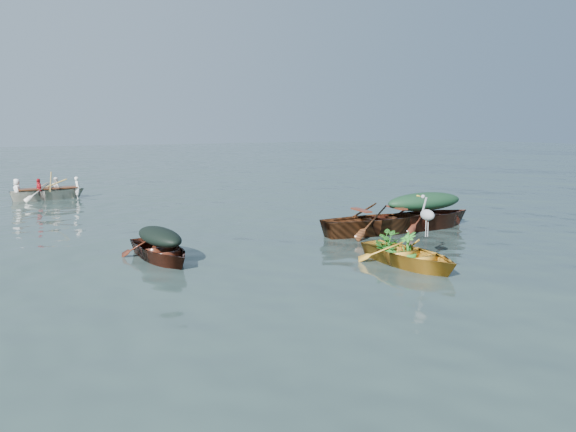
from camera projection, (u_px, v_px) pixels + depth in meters
name	position (u px, v px, depth m)	size (l,w,h in m)	color
ground	(354.00, 246.00, 13.93)	(140.00, 140.00, 0.00)	#2C3E3B
yellow_dinghy	(409.00, 266.00, 11.96)	(1.39, 3.21, 0.87)	gold
dark_covered_boat	(160.00, 260.00, 12.44)	(1.21, 3.26, 0.79)	#501F12
green_tarp_boat	(423.00, 229.00, 16.18)	(1.43, 4.59, 1.08)	#552314
open_wooden_boat	(378.00, 234.00, 15.46)	(1.46, 4.68, 1.11)	#5A2E16
rowed_boat	(49.00, 199.00, 22.43)	(1.17, 3.90, 0.91)	silver
dark_tarp_cover	(159.00, 234.00, 12.35)	(0.67, 1.79, 0.40)	black
green_tarp_cover	(425.00, 201.00, 16.05)	(0.79, 2.52, 0.52)	#15341F
thwart_benches	(379.00, 213.00, 15.37)	(0.87, 2.34, 0.04)	#522013
heron	(427.00, 222.00, 12.14)	(0.28, 0.40, 0.92)	#9FA1A7
dinghy_weeds	(393.00, 228.00, 12.31)	(0.70, 0.90, 0.60)	#226319
rowers	(47.00, 179.00, 22.29)	(1.05, 2.73, 0.76)	silver
oars	(48.00, 187.00, 22.35)	(2.60, 0.60, 0.06)	#A0803D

